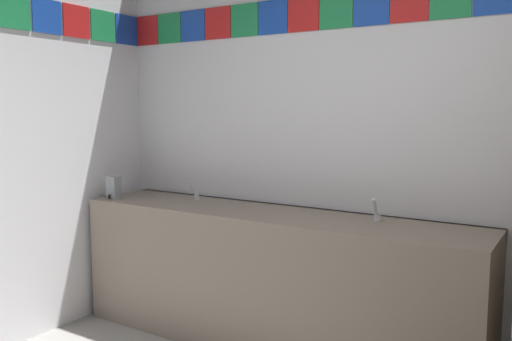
# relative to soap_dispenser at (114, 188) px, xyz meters

# --- Properties ---
(wall_back) EXTENTS (4.28, 0.09, 2.84)m
(wall_back) POSITION_rel_soap_dispenser_xyz_m (1.97, 0.49, 0.48)
(wall_back) COLOR silver
(wall_back) RESTS_ON ground_plane
(vanity_counter) EXTENTS (2.66, 0.57, 0.87)m
(vanity_counter) POSITION_rel_soap_dispenser_xyz_m (1.21, 0.17, -0.51)
(vanity_counter) COLOR gray
(vanity_counter) RESTS_ON ground_plane
(faucet_left) EXTENTS (0.04, 0.10, 0.14)m
(faucet_left) POSITION_rel_soap_dispenser_xyz_m (0.54, 0.25, -0.03)
(faucet_left) COLOR silver
(faucet_left) RESTS_ON vanity_counter
(faucet_right) EXTENTS (0.04, 0.10, 0.14)m
(faucet_right) POSITION_rel_soap_dispenser_xyz_m (1.87, 0.25, -0.03)
(faucet_right) COLOR silver
(faucet_right) RESTS_ON vanity_counter
(soap_dispenser) EXTENTS (0.09, 0.09, 0.16)m
(soap_dispenser) POSITION_rel_soap_dispenser_xyz_m (0.00, 0.00, 0.00)
(soap_dispenser) COLOR gray
(soap_dispenser) RESTS_ON vanity_counter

